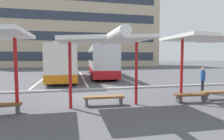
{
  "coord_description": "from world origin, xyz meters",
  "views": [
    {
      "loc": [
        -1.21,
        -10.69,
        2.32
      ],
      "look_at": [
        2.04,
        3.8,
        1.23
      ],
      "focal_mm": 29.15,
      "sensor_mm": 36.0,
      "label": 1
    }
  ],
  "objects_px": {
    "waiting_shelter_1": "(106,41)",
    "waiting_shelter_2": "(210,40)",
    "coach_bus_0": "(64,62)",
    "bench_2": "(104,98)",
    "bench_4": "(217,93)",
    "bench_3": "(191,96)",
    "coach_bus_1": "(101,61)",
    "waiting_passenger_0": "(203,78)"
  },
  "relations": [
    {
      "from": "coach_bus_0",
      "to": "bench_2",
      "type": "distance_m",
      "value": 11.17
    },
    {
      "from": "coach_bus_0",
      "to": "bench_3",
      "type": "xyz_separation_m",
      "value": [
        6.67,
        -11.29,
        -1.41
      ]
    },
    {
      "from": "coach_bus_1",
      "to": "waiting_shelter_1",
      "type": "xyz_separation_m",
      "value": [
        -1.97,
        -13.43,
        1.25
      ]
    },
    {
      "from": "bench_2",
      "to": "coach_bus_1",
      "type": "bearing_deg",
      "value": 81.38
    },
    {
      "from": "waiting_shelter_2",
      "to": "bench_3",
      "type": "distance_m",
      "value": 2.99
    },
    {
      "from": "waiting_shelter_1",
      "to": "bench_3",
      "type": "relative_size",
      "value": 2.78
    },
    {
      "from": "waiting_shelter_1",
      "to": "coach_bus_1",
      "type": "bearing_deg",
      "value": 81.67
    },
    {
      "from": "coach_bus_0",
      "to": "waiting_shelter_2",
      "type": "height_order",
      "value": "coach_bus_0"
    },
    {
      "from": "bench_3",
      "to": "bench_4",
      "type": "distance_m",
      "value": 1.82
    },
    {
      "from": "bench_2",
      "to": "bench_4",
      "type": "bearing_deg",
      "value": -1.49
    },
    {
      "from": "coach_bus_1",
      "to": "waiting_passenger_0",
      "type": "relative_size",
      "value": 6.94
    },
    {
      "from": "coach_bus_0",
      "to": "bench_4",
      "type": "distance_m",
      "value": 13.97
    },
    {
      "from": "coach_bus_0",
      "to": "coach_bus_1",
      "type": "height_order",
      "value": "coach_bus_1"
    },
    {
      "from": "waiting_shelter_1",
      "to": "waiting_passenger_0",
      "type": "distance_m",
      "value": 7.29
    },
    {
      "from": "coach_bus_1",
      "to": "waiting_shelter_2",
      "type": "relative_size",
      "value": 2.38
    },
    {
      "from": "bench_3",
      "to": "bench_4",
      "type": "bearing_deg",
      "value": 8.49
    },
    {
      "from": "waiting_shelter_1",
      "to": "waiting_shelter_2",
      "type": "distance_m",
      "value": 5.33
    },
    {
      "from": "waiting_shelter_1",
      "to": "bench_3",
      "type": "distance_m",
      "value": 5.18
    },
    {
      "from": "bench_4",
      "to": "bench_2",
      "type": "bearing_deg",
      "value": 178.51
    },
    {
      "from": "bench_2",
      "to": "bench_3",
      "type": "bearing_deg",
      "value": -5.56
    },
    {
      "from": "coach_bus_0",
      "to": "waiting_shelter_2",
      "type": "distance_m",
      "value": 13.74
    },
    {
      "from": "coach_bus_0",
      "to": "waiting_shelter_2",
      "type": "xyz_separation_m",
      "value": [
        7.57,
        -11.37,
        1.44
      ]
    },
    {
      "from": "coach_bus_0",
      "to": "waiting_shelter_1",
      "type": "height_order",
      "value": "coach_bus_0"
    },
    {
      "from": "bench_3",
      "to": "coach_bus_0",
      "type": "bearing_deg",
      "value": 120.59
    },
    {
      "from": "waiting_shelter_2",
      "to": "bench_4",
      "type": "xyz_separation_m",
      "value": [
        0.9,
        0.35,
        -2.84
      ]
    },
    {
      "from": "waiting_passenger_0",
      "to": "waiting_shelter_1",
      "type": "bearing_deg",
      "value": -163.2
    },
    {
      "from": "coach_bus_0",
      "to": "waiting_shelter_1",
      "type": "distance_m",
      "value": 11.61
    },
    {
      "from": "bench_2",
      "to": "waiting_shelter_1",
      "type": "bearing_deg",
      "value": -90.0
    },
    {
      "from": "coach_bus_1",
      "to": "waiting_passenger_0",
      "type": "bearing_deg",
      "value": -67.52
    },
    {
      "from": "bench_2",
      "to": "bench_4",
      "type": "xyz_separation_m",
      "value": [
        6.23,
        -0.16,
        -0.0
      ]
    },
    {
      "from": "waiting_shelter_1",
      "to": "bench_3",
      "type": "bearing_deg",
      "value": 0.43
    },
    {
      "from": "coach_bus_1",
      "to": "bench_3",
      "type": "distance_m",
      "value": 13.7
    },
    {
      "from": "waiting_shelter_1",
      "to": "bench_2",
      "type": "xyz_separation_m",
      "value": [
        0.0,
        0.46,
        -2.67
      ]
    },
    {
      "from": "waiting_shelter_2",
      "to": "waiting_passenger_0",
      "type": "distance_m",
      "value": 3.34
    },
    {
      "from": "waiting_passenger_0",
      "to": "coach_bus_1",
      "type": "bearing_deg",
      "value": 112.48
    },
    {
      "from": "waiting_shelter_1",
      "to": "bench_4",
      "type": "bearing_deg",
      "value": 2.77
    },
    {
      "from": "waiting_shelter_1",
      "to": "bench_4",
      "type": "distance_m",
      "value": 6.79
    },
    {
      "from": "coach_bus_1",
      "to": "waiting_shelter_1",
      "type": "bearing_deg",
      "value": -98.33
    },
    {
      "from": "waiting_shelter_2",
      "to": "waiting_passenger_0",
      "type": "height_order",
      "value": "waiting_shelter_2"
    },
    {
      "from": "bench_3",
      "to": "bench_4",
      "type": "xyz_separation_m",
      "value": [
        1.8,
        0.27,
        0.0
      ]
    },
    {
      "from": "coach_bus_0",
      "to": "waiting_passenger_0",
      "type": "height_order",
      "value": "coach_bus_0"
    },
    {
      "from": "coach_bus_1",
      "to": "bench_2",
      "type": "height_order",
      "value": "coach_bus_1"
    }
  ]
}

